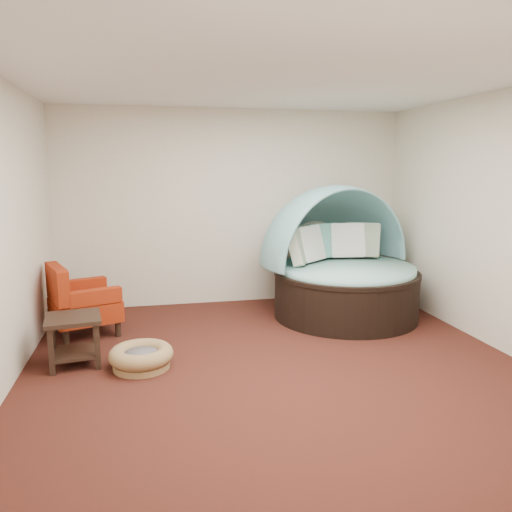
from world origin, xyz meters
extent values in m
plane|color=#461C14|center=(0.00, 0.00, 0.00)|extent=(5.00, 5.00, 0.00)
plane|color=beige|center=(0.00, 2.50, 1.40)|extent=(5.00, 0.00, 5.00)
plane|color=beige|center=(0.00, -2.50, 1.40)|extent=(5.00, 0.00, 5.00)
plane|color=beige|center=(2.50, 0.00, 1.40)|extent=(0.00, 5.00, 5.00)
plane|color=white|center=(0.00, 0.00, 2.80)|extent=(5.00, 5.00, 0.00)
cylinder|color=black|center=(1.32, 1.40, 0.29)|extent=(2.35, 2.35, 0.58)
cylinder|color=black|center=(1.32, 1.40, 0.60)|extent=(2.38, 2.38, 0.05)
cylinder|color=#93D6C7|center=(1.32, 1.40, 0.64)|extent=(2.22, 2.22, 0.13)
cube|color=#39644A|center=(0.70, 1.57, 0.96)|extent=(0.47, 0.56, 0.51)
cube|color=white|center=(0.90, 1.69, 0.96)|extent=(0.55, 0.52, 0.51)
cube|color=#66B2AA|center=(1.17, 1.90, 0.96)|extent=(0.54, 0.40, 0.51)
cube|color=white|center=(1.52, 1.88, 0.96)|extent=(0.51, 0.32, 0.51)
cube|color=#39644A|center=(1.75, 1.88, 0.96)|extent=(0.56, 0.47, 0.51)
cylinder|color=olive|center=(-1.34, 0.19, 0.03)|extent=(0.74, 0.74, 0.07)
torus|color=olive|center=(-1.34, 0.19, 0.14)|extent=(0.84, 0.84, 0.16)
cylinder|color=#5C585D|center=(-1.34, 0.19, 0.12)|extent=(0.50, 0.50, 0.10)
cylinder|color=black|center=(-2.18, 1.02, 0.09)|extent=(0.09, 0.09, 0.18)
cylinder|color=black|center=(-2.38, 1.57, 0.09)|extent=(0.09, 0.09, 0.18)
cylinder|color=black|center=(-1.62, 1.22, 0.09)|extent=(0.09, 0.09, 0.18)
cylinder|color=black|center=(-1.82, 1.77, 0.09)|extent=(0.09, 0.09, 0.18)
cube|color=#8D1C04|center=(-2.00, 1.39, 0.31)|extent=(0.95, 0.95, 0.26)
cube|color=#8D1C04|center=(-2.28, 1.29, 0.65)|extent=(0.38, 0.74, 0.43)
cube|color=#8D1C04|center=(-1.85, 1.12, 0.52)|extent=(0.60, 0.31, 0.18)
cube|color=#8D1C04|center=(-2.06, 1.71, 0.52)|extent=(0.60, 0.31, 0.18)
cube|color=black|center=(-2.00, 0.43, 0.49)|extent=(0.60, 0.60, 0.04)
cube|color=black|center=(-2.00, 0.43, 0.13)|extent=(0.52, 0.52, 0.03)
cube|color=black|center=(-2.18, 0.19, 0.23)|extent=(0.06, 0.06, 0.46)
cube|color=black|center=(-2.24, 0.61, 0.23)|extent=(0.06, 0.06, 0.46)
cube|color=black|center=(-1.76, 0.25, 0.23)|extent=(0.06, 0.06, 0.46)
cube|color=black|center=(-1.82, 0.67, 0.23)|extent=(0.06, 0.06, 0.46)
camera|label=1|loc=(-1.22, -4.67, 1.99)|focal=35.00mm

